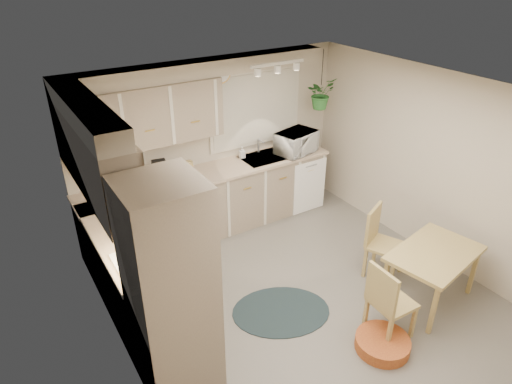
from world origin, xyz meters
TOP-DOWN VIEW (x-y plane):
  - floor at (0.00, 0.00)m, footprint 4.20×4.20m
  - ceiling at (0.00, 0.00)m, footprint 4.20×4.20m
  - wall_back at (0.00, 2.10)m, footprint 4.00×0.04m
  - wall_front at (0.00, -2.10)m, footprint 4.00×0.04m
  - wall_left at (-2.00, 0.00)m, footprint 0.04×4.20m
  - wall_right at (2.00, 0.00)m, footprint 0.04×4.20m
  - base_cab_left at (-1.70, 0.88)m, footprint 0.60×1.85m
  - base_cab_back at (-0.20, 1.80)m, footprint 3.60×0.60m
  - counter_left at (-1.69, 0.88)m, footprint 0.64×1.89m
  - counter_back at (-0.20, 1.79)m, footprint 3.64×0.64m
  - oven_stack at (-1.68, -0.38)m, footprint 0.65×0.65m
  - wall_oven_face at (-1.35, -0.38)m, footprint 0.02×0.56m
  - upper_cab_left at (-1.82, 1.00)m, footprint 0.35×2.00m
  - upper_cab_back at (-1.00, 1.93)m, footprint 2.00×0.35m
  - soffit_left at (-1.85, 1.00)m, footprint 0.30×2.00m
  - soffit_back at (-0.20, 1.95)m, footprint 3.60×0.30m
  - cooktop at (-1.68, 0.30)m, footprint 0.52×0.58m
  - range_hood at (-1.70, 0.30)m, footprint 0.40×0.60m
  - window_blinds at (0.70, 2.07)m, footprint 1.40×0.02m
  - window_frame at (0.70, 2.08)m, footprint 1.50×0.02m
  - sink at (0.70, 1.80)m, footprint 0.70×0.48m
  - dishwasher_front at (1.30, 1.49)m, footprint 0.58×0.02m
  - track_light_bar at (0.70, 1.55)m, footprint 0.80×0.04m
  - wall_clock at (0.15, 2.07)m, footprint 0.30×0.03m
  - dining_table at (1.21, -0.85)m, footprint 1.17×0.90m
  - chair_left at (0.43, -0.99)m, footprint 0.43×0.43m
  - chair_back at (1.12, -0.24)m, footprint 0.56×0.56m
  - braided_rug at (-0.34, -0.13)m, footprint 1.35×1.21m
  - pet_bed at (0.23, -1.12)m, footprint 0.57×0.57m
  - microwave at (1.17, 1.70)m, footprint 0.65×0.47m
  - soap_bottle at (0.39, 1.95)m, footprint 0.10×0.18m
  - hanging_plant at (1.57, 1.70)m, footprint 0.47×0.50m
  - coffee_maker at (-0.91, 1.80)m, footprint 0.21×0.24m
  - toaster at (-0.70, 1.82)m, footprint 0.27×0.18m
  - knife_block at (-0.49, 1.85)m, footprint 0.10×0.10m

SIDE VIEW (x-z plane):
  - floor at x=0.00m, z-range 0.00..0.00m
  - braided_rug at x=-0.34m, z-range 0.00..0.01m
  - pet_bed at x=0.23m, z-range 0.00..0.13m
  - dining_table at x=1.21m, z-range 0.00..0.67m
  - dishwasher_front at x=1.30m, z-range 0.01..0.84m
  - chair_left at x=0.43m, z-range 0.00..0.89m
  - base_cab_left at x=-1.70m, z-range 0.00..0.90m
  - base_cab_back at x=-0.20m, z-range 0.00..0.90m
  - chair_back at x=1.12m, z-range 0.00..0.90m
  - sink at x=0.70m, z-range 0.85..0.95m
  - counter_left at x=-1.69m, z-range 0.90..0.94m
  - counter_back at x=-0.20m, z-range 0.90..0.94m
  - cooktop at x=-1.68m, z-range 0.93..0.95m
  - soap_bottle at x=0.39m, z-range 0.94..1.02m
  - toaster at x=-0.70m, z-range 0.94..1.09m
  - knife_block at x=-0.49m, z-range 0.94..1.14m
  - oven_stack at x=-1.68m, z-range 0.00..2.10m
  - wall_oven_face at x=-1.35m, z-range 0.76..1.34m
  - coffee_maker at x=-0.91m, z-range 0.94..1.25m
  - microwave at x=1.17m, z-range 0.94..1.34m
  - wall_back at x=0.00m, z-range 0.00..2.40m
  - wall_front at x=0.00m, z-range 0.00..2.40m
  - wall_left at x=-2.00m, z-range 0.00..2.40m
  - wall_right at x=2.00m, z-range 0.00..2.40m
  - range_hood at x=-1.70m, z-range 1.33..1.47m
  - window_blinds at x=0.70m, z-range 1.10..2.10m
  - window_frame at x=0.70m, z-range 1.05..2.15m
  - hanging_plant at x=1.57m, z-range 1.55..1.90m
  - upper_cab_left at x=-1.82m, z-range 1.45..2.20m
  - upper_cab_back at x=-1.00m, z-range 1.45..2.20m
  - wall_clock at x=0.15m, z-range 2.03..2.33m
  - soffit_left at x=-1.85m, z-range 2.20..2.40m
  - soffit_back at x=-0.20m, z-range 2.20..2.40m
  - track_light_bar at x=0.70m, z-range 2.31..2.35m
  - ceiling at x=0.00m, z-range 2.40..2.40m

